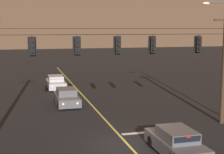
# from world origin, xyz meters

# --- Properties ---
(ground_plane) EXTENTS (180.00, 180.00, 0.00)m
(ground_plane) POSITION_xyz_m (0.00, 0.00, 0.00)
(ground_plane) COLOR black
(lane_centre_stripe) EXTENTS (0.14, 60.00, 0.01)m
(lane_centre_stripe) POSITION_xyz_m (0.00, 8.44, 0.00)
(lane_centre_stripe) COLOR #D1C64C
(lane_centre_stripe) RESTS_ON ground
(stop_bar_paint) EXTENTS (3.40, 0.36, 0.01)m
(stop_bar_paint) POSITION_xyz_m (1.90, 1.84, 0.00)
(stop_bar_paint) COLOR silver
(stop_bar_paint) RESTS_ON ground
(signal_span_assembly) EXTENTS (16.72, 0.32, 7.43)m
(signal_span_assembly) POSITION_xyz_m (0.00, 2.44, 3.86)
(signal_span_assembly) COLOR #38281C
(signal_span_assembly) RESTS_ON ground
(traffic_light_leftmost) EXTENTS (0.48, 0.41, 1.22)m
(traffic_light_leftmost) POSITION_xyz_m (-4.92, 2.42, 5.37)
(traffic_light_leftmost) COLOR black
(traffic_light_left_inner) EXTENTS (0.48, 0.41, 1.22)m
(traffic_light_left_inner) POSITION_xyz_m (-2.37, 2.42, 5.37)
(traffic_light_left_inner) COLOR black
(traffic_light_centre) EXTENTS (0.48, 0.41, 1.22)m
(traffic_light_centre) POSITION_xyz_m (0.10, 2.42, 5.37)
(traffic_light_centre) COLOR black
(traffic_light_right_inner) EXTENTS (0.48, 0.41, 1.22)m
(traffic_light_right_inner) POSITION_xyz_m (2.35, 2.42, 5.37)
(traffic_light_right_inner) COLOR black
(traffic_light_rightmost) EXTENTS (0.48, 0.41, 1.22)m
(traffic_light_rightmost) POSITION_xyz_m (5.49, 2.42, 5.37)
(traffic_light_rightmost) COLOR black
(car_waiting_near_lane) EXTENTS (1.80, 4.33, 1.39)m
(car_waiting_near_lane) POSITION_xyz_m (1.90, -2.03, 0.65)
(car_waiting_near_lane) COLOR #4C4C51
(car_waiting_near_lane) RESTS_ON ground
(car_oncoming_lead) EXTENTS (1.80, 4.42, 1.39)m
(car_oncoming_lead) POSITION_xyz_m (-2.00, 10.68, 0.65)
(car_oncoming_lead) COLOR #4C4C51
(car_oncoming_lead) RESTS_ON ground
(car_oncoming_trailing) EXTENTS (1.80, 4.42, 1.39)m
(car_oncoming_trailing) POSITION_xyz_m (-2.12, 18.69, 0.65)
(car_oncoming_trailing) COLOR #A5A5AD
(car_oncoming_trailing) RESTS_ON ground
(street_lamp_corner) EXTENTS (2.11, 0.30, 8.29)m
(street_lamp_corner) POSITION_xyz_m (8.19, 3.83, 4.96)
(street_lamp_corner) COLOR #4C4F54
(street_lamp_corner) RESTS_ON ground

